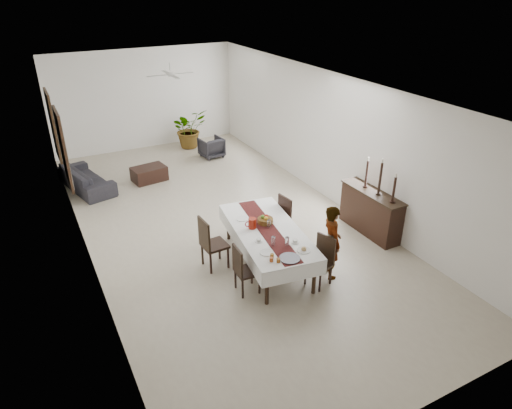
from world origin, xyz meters
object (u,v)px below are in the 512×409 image
object	(u,v)px
red_pitcher	(252,223)
dining_table_top	(267,231)
sofa	(86,178)
sideboard_body	(370,213)
woman	(331,242)

from	to	relation	value
red_pitcher	dining_table_top	bearing A→B (deg)	-39.09
red_pitcher	sofa	size ratio (longest dim) A/B	0.10
sideboard_body	sofa	size ratio (longest dim) A/B	0.78
sideboard_body	sofa	bearing A→B (deg)	134.23
dining_table_top	woman	bearing A→B (deg)	-37.40
dining_table_top	red_pitcher	bearing A→B (deg)	149.04
woman	dining_table_top	bearing A→B (deg)	57.88
dining_table_top	red_pitcher	world-z (taller)	red_pitcher
woman	sofa	xyz separation A→B (m)	(-3.46, 6.33, -0.44)
dining_table_top	sideboard_body	bearing A→B (deg)	9.26
red_pitcher	woman	distance (m)	1.56
red_pitcher	sofa	world-z (taller)	red_pitcher
dining_table_top	red_pitcher	xyz separation A→B (m)	(-0.23, 0.19, 0.14)
red_pitcher	woman	size ratio (longest dim) A/B	0.14
dining_table_top	sideboard_body	size ratio (longest dim) A/B	1.55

